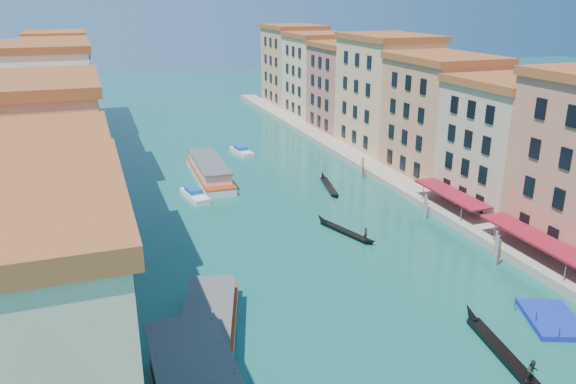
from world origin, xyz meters
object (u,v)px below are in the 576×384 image
Objects in this scene: vaporetto_near at (207,339)px; gondola_right at (504,351)px; vaporetto_far at (209,170)px; gondola_fore at (345,231)px; blue_dock at (552,319)px.

vaporetto_near is 23.65m from gondola_right.
gondola_fore is (10.81, -27.20, -0.95)m from vaporetto_far.
gondola_fore is at bearing 102.10° from gondola_right.
blue_dock is (8.70, -23.98, -0.09)m from gondola_fore.
vaporetto_far is at bearing 112.00° from gondola_right.
vaporetto_far is at bearing 132.72° from blue_dock.
vaporetto_far reaches higher than vaporetto_near.
vaporetto_near is 1.00× the size of vaporetto_far.
gondola_right is at bearing -3.92° from vaporetto_near.
gondola_right is (22.09, -8.40, -0.81)m from vaporetto_near.
gondola_fore is at bearing 58.09° from vaporetto_near.
gondola_fore is at bearing 131.79° from blue_dock.
gondola_fore is 0.82× the size of gondola_right.
vaporetto_near is at bearing -157.45° from gondola_fore.
vaporetto_far is at bearing 94.50° from vaporetto_near.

